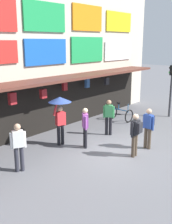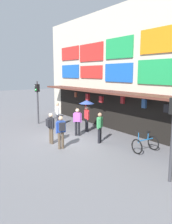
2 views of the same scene
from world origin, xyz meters
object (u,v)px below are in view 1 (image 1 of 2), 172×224
(traffic_light_far, at_px, (171,80))
(pedestrian_in_black, at_px, (109,115))
(pedestrian_in_red, at_px, (149,125))
(pedestrian_in_green, at_px, (18,145))
(pedestrian_in_yellow, at_px, (85,126))
(pedestrian_in_white, at_px, (136,132))
(pedestrian_with_umbrella, at_px, (60,107))
(bicycle_parked, at_px, (121,114))

(traffic_light_far, height_order, pedestrian_in_black, traffic_light_far)
(traffic_light_far, bearing_deg, pedestrian_in_red, -164.79)
(pedestrian_in_green, relative_size, pedestrian_in_yellow, 1.00)
(pedestrian_in_white, relative_size, pedestrian_in_yellow, 1.00)
(pedestrian_in_green, height_order, pedestrian_with_umbrella, pedestrian_with_umbrella)
(pedestrian_in_red, bearing_deg, bicycle_parked, 48.61)
(traffic_light_far, relative_size, pedestrian_in_green, 1.90)
(bicycle_parked, distance_m, pedestrian_in_yellow, 4.51)
(pedestrian_with_umbrella, bearing_deg, pedestrian_in_black, -18.70)
(pedestrian_in_yellow, bearing_deg, pedestrian_in_black, 5.98)
(pedestrian_in_black, bearing_deg, pedestrian_in_green, 179.11)
(traffic_light_far, distance_m, pedestrian_in_red, 5.62)
(pedestrian_in_yellow, bearing_deg, pedestrian_with_umbrella, 113.58)
(pedestrian_in_white, bearing_deg, pedestrian_with_umbrella, 107.21)
(pedestrian_with_umbrella, bearing_deg, traffic_light_far, -12.12)
(pedestrian_in_white, bearing_deg, pedestrian_in_red, 1.98)
(traffic_light_far, xyz_separation_m, pedestrian_in_red, (-5.30, -1.44, -1.16))
(pedestrian_with_umbrella, height_order, pedestrian_in_yellow, pedestrian_with_umbrella)
(pedestrian_in_red, relative_size, pedestrian_with_umbrella, 0.81)
(pedestrian_in_black, bearing_deg, pedestrian_in_red, -98.33)
(traffic_light_far, distance_m, pedestrian_in_green, 10.10)
(traffic_light_far, distance_m, pedestrian_in_black, 5.18)
(pedestrian_in_red, bearing_deg, pedestrian_in_black, 81.67)
(pedestrian_in_red, xyz_separation_m, pedestrian_with_umbrella, (-2.03, 3.02, 0.66))
(pedestrian_with_umbrella, height_order, pedestrian_in_black, pedestrian_with_umbrella)
(pedestrian_in_white, height_order, pedestrian_in_yellow, same)
(pedestrian_in_red, relative_size, pedestrian_in_yellow, 1.00)
(bicycle_parked, relative_size, pedestrian_in_red, 0.72)
(bicycle_parked, xyz_separation_m, pedestrian_with_umbrella, (-4.78, -0.10, 1.25))
(bicycle_parked, bearing_deg, pedestrian_with_umbrella, -178.82)
(pedestrian_in_red, xyz_separation_m, pedestrian_in_white, (-1.08, -0.04, 0.00))
(traffic_light_far, bearing_deg, pedestrian_in_yellow, 175.22)
(traffic_light_far, height_order, pedestrian_in_yellow, traffic_light_far)
(pedestrian_in_white, relative_size, pedestrian_in_green, 1.00)
(pedestrian_in_white, bearing_deg, bicycle_parked, 39.46)
(pedestrian_in_red, bearing_deg, pedestrian_in_white, -178.02)
(pedestrian_in_red, distance_m, pedestrian_with_umbrella, 3.70)
(pedestrian_with_umbrella, bearing_deg, pedestrian_in_red, -56.05)
(pedestrian_in_white, bearing_deg, pedestrian_in_green, 147.05)
(bicycle_parked, height_order, pedestrian_in_red, pedestrian_in_red)
(pedestrian_with_umbrella, bearing_deg, pedestrian_in_yellow, -66.42)
(pedestrian_in_white, xyz_separation_m, pedestrian_with_umbrella, (-0.95, 3.05, 0.66))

